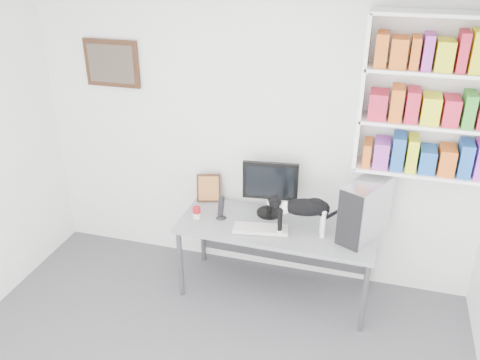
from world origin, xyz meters
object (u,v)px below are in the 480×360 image
(leaning_print, at_px, (209,187))
(bookshelf, at_px, (431,98))
(soup_can, at_px, (197,213))
(keyboard, at_px, (261,229))
(cat, at_px, (303,216))
(speaker, at_px, (221,207))
(pc_tower, at_px, (365,209))
(desk, at_px, (275,260))
(monitor, at_px, (270,188))

(leaning_print, bearing_deg, bookshelf, -16.70)
(soup_can, bearing_deg, leaning_print, 89.98)
(keyboard, distance_m, cat, 0.38)
(speaker, relative_size, cat, 0.38)
(pc_tower, distance_m, soup_can, 1.43)
(bookshelf, bearing_deg, leaning_print, 179.37)
(desk, relative_size, speaker, 7.78)
(keyboard, xyz_separation_m, cat, (0.35, 0.03, 0.16))
(pc_tower, bearing_deg, leaning_print, -163.12)
(desk, relative_size, monitor, 3.28)
(leaning_print, height_order, soup_can, leaning_print)
(keyboard, bearing_deg, desk, 34.07)
(keyboard, xyz_separation_m, speaker, (-0.38, 0.11, 0.09))
(speaker, relative_size, soup_can, 2.06)
(desk, xyz_separation_m, monitor, (-0.11, 0.19, 0.60))
(leaning_print, height_order, cat, cat)
(bookshelf, height_order, pc_tower, bookshelf)
(desk, xyz_separation_m, pc_tower, (0.71, 0.05, 0.60))
(soup_can, relative_size, cat, 0.18)
(pc_tower, bearing_deg, keyboard, -143.49)
(keyboard, xyz_separation_m, soup_can, (-0.59, 0.05, 0.03))
(desk, bearing_deg, speaker, -178.52)
(cat, bearing_deg, soup_can, 166.94)
(monitor, distance_m, leaning_print, 0.61)
(leaning_print, bearing_deg, desk, -37.00)
(bookshelf, relative_size, soup_can, 11.85)
(speaker, bearing_deg, desk, 24.13)
(cat, bearing_deg, monitor, 130.15)
(pc_tower, distance_m, speaker, 1.22)
(leaning_print, bearing_deg, speaker, -68.92)
(speaker, xyz_separation_m, cat, (0.73, -0.07, 0.07))
(leaning_print, bearing_deg, keyboard, -48.80)
(bookshelf, height_order, cat, bookshelf)
(bookshelf, distance_m, monitor, 1.49)
(desk, relative_size, soup_can, 16.04)
(keyboard, xyz_separation_m, leaning_print, (-0.59, 0.38, 0.12))
(monitor, xyz_separation_m, speaker, (-0.39, -0.19, -0.15))
(desk, bearing_deg, monitor, 120.90)
(speaker, bearing_deg, bookshelf, 32.83)
(desk, height_order, cat, cat)
(monitor, bearing_deg, cat, -44.73)
(monitor, bearing_deg, keyboard, -98.45)
(bookshelf, xyz_separation_m, desk, (-1.08, -0.25, -1.50))
(monitor, relative_size, soup_can, 4.88)
(keyboard, relative_size, cat, 0.81)
(pc_tower, distance_m, leaning_print, 1.44)
(soup_can, bearing_deg, bookshelf, 9.86)
(monitor, height_order, cat, monitor)
(speaker, xyz_separation_m, soup_can, (-0.21, -0.06, -0.06))
(monitor, relative_size, speaker, 2.37)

